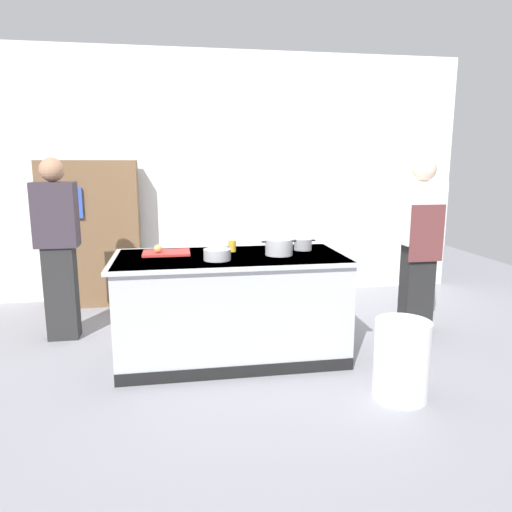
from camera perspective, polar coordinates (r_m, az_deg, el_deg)
name	(u,v)px	position (r m, az deg, el deg)	size (l,w,h in m)	color
ground_plane	(232,355)	(4.31, -2.90, -11.79)	(10.00, 10.00, 0.00)	gray
back_wall	(211,177)	(6.06, -5.40, 9.43)	(6.40, 0.12, 3.00)	white
counter_island	(231,305)	(4.15, -2.96, -5.86)	(1.98, 0.98, 0.90)	#B7BABF
cutting_board	(166,253)	(4.18, -10.66, 0.37)	(0.40, 0.28, 0.02)	red
onion	(158,249)	(4.14, -11.63, 0.87)	(0.07, 0.07, 0.07)	tan
stock_pot	(279,247)	(4.06, 2.77, 1.08)	(0.30, 0.23, 0.14)	#B7BABF
sauce_pan	(303,244)	(4.31, 5.62, 1.39)	(0.23, 0.16, 0.10)	#99999E
mixing_bowl	(217,255)	(3.86, -4.66, 0.18)	(0.22, 0.22, 0.09)	#B7BABF
juice_cup	(232,246)	(4.22, -2.87, 1.20)	(0.07, 0.07, 0.10)	yellow
trash_bin	(401,360)	(3.65, 16.99, -11.76)	(0.40, 0.40, 0.58)	white
person_chef	(420,243)	(4.88, 18.98, 1.54)	(0.38, 0.25, 1.72)	#242424
person_guest	(58,245)	(4.84, -22.59, 1.18)	(0.38, 0.24, 1.72)	#282828
bookshelf	(91,234)	(5.88, -19.09, 2.47)	(1.10, 0.31, 1.70)	brown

